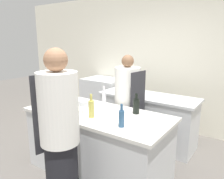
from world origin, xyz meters
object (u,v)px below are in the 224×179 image
bowl_prep_small (76,111)px  bowl_ceramic_blue (57,100)px  bowl_mixing_large (86,103)px  bottle_vinegar (121,118)px  bottle_wine (104,98)px  chef_at_stove (127,106)px  oven_range (104,99)px  bottle_cooking_oil (136,106)px  chef_at_prep_near (60,136)px  bottle_olive_oil (91,108)px  stockpot (131,89)px  cup (73,116)px

bowl_prep_small → bowl_ceramic_blue: bearing=161.3°
bowl_mixing_large → bottle_vinegar: bearing=-24.4°
bottle_wine → bowl_mixing_large: bearing=-146.7°
chef_at_stove → bottle_vinegar: chef_at_stove is taller
oven_range → bottle_cooking_oil: (1.65, -1.47, 0.51)m
chef_at_prep_near → bottle_cooking_oil: 1.10m
bottle_cooking_oil → bowl_mixing_large: size_ratio=1.27×
bottle_olive_oil → bottle_cooking_oil: bearing=49.0°
bowl_prep_small → bowl_mixing_large: bearing=112.7°
bowl_mixing_large → stockpot: size_ratio=0.95×
oven_range → bottle_wine: bottle_wine is taller
chef_at_prep_near → bottle_vinegar: (0.39, 0.56, 0.11)m
bottle_olive_oil → bottle_vinegar: size_ratio=1.14×
chef_at_prep_near → bottle_olive_oil: chef_at_prep_near is taller
oven_range → chef_at_stove: chef_at_stove is taller
bottle_wine → bottle_cooking_oil: size_ratio=1.07×
bottle_wine → stockpot: bottle_wine is taller
cup → stockpot: bearing=92.9°
oven_range → bowl_mixing_large: oven_range is taller
oven_range → bowl_mixing_large: size_ratio=4.49×
bowl_mixing_large → chef_at_prep_near: bearing=-62.8°
cup → bottle_cooking_oil: bearing=50.5°
bottle_cooking_oil → stockpot: bottle_cooking_oil is taller
bowl_ceramic_blue → bottle_wine: bearing=23.7°
chef_at_stove → cup: chef_at_stove is taller
chef_at_prep_near → bottle_vinegar: size_ratio=6.69×
oven_range → cup: (1.13, -2.11, 0.45)m
bottle_wine → cup: 0.70m
bottle_olive_oil → bottle_cooking_oil: bottle_olive_oil is taller
bottle_cooking_oil → bowl_ceramic_blue: bottle_cooking_oil is taller
chef_at_stove → cup: size_ratio=16.89×
bowl_prep_small → bowl_ceramic_blue: 0.66m
bottle_olive_oil → bottle_wine: bottle_olive_oil is taller
bottle_olive_oil → bowl_ceramic_blue: bottle_olive_oil is taller
bottle_cooking_oil → cup: 0.82m
bottle_cooking_oil → stockpot: 1.10m
chef_at_prep_near → cup: size_ratio=18.53×
chef_at_stove → oven_range: bearing=-123.7°
bowl_ceramic_blue → bowl_prep_small: bearing=-18.7°
oven_range → cup: cup is taller
bottle_vinegar → stockpot: size_ratio=1.18×
bowl_prep_small → stockpot: stockpot is taller
chef_at_stove → bottle_cooking_oil: (0.40, -0.44, 0.20)m
bottle_vinegar → bowl_mixing_large: bottle_vinegar is taller
bottle_vinegar → bottle_wine: 0.86m
cup → bowl_prep_small: bearing=125.0°
oven_range → bottle_olive_oil: bottle_olive_oil is taller
oven_range → bowl_ceramic_blue: (0.39, -1.72, 0.44)m
chef_at_prep_near → bottle_wine: chef_at_prep_near is taller
bottle_vinegar → cup: bottle_vinegar is taller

